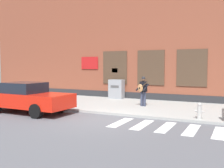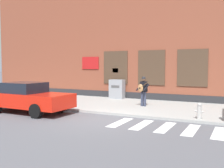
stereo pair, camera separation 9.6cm
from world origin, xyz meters
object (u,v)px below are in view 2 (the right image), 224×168
fire_hydrant (199,111)px  utility_box (117,89)px  red_car (28,97)px  busker (143,89)px

fire_hydrant → utility_box: bearing=142.1°
red_car → busker: 6.13m
fire_hydrant → red_car: bearing=-168.7°
red_car → fire_hydrant: size_ratio=6.63×
busker → utility_box: busker is taller
busker → utility_box: 3.74m
utility_box → fire_hydrant: (6.11, -4.75, -0.30)m
busker → utility_box: (-2.78, 2.48, -0.28)m
red_car → fire_hydrant: (8.07, 1.61, -0.31)m
utility_box → fire_hydrant: bearing=-37.9°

